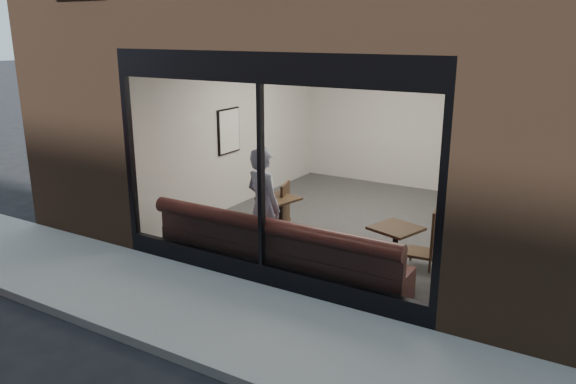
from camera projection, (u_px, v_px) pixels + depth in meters
The scene contains 21 objects.
ground at pixel (162, 351), 6.27m from camera, with size 120.00×120.00×0.00m, color black.
sidewalk_near at pixel (217, 314), 7.10m from camera, with size 40.00×2.00×0.01m, color gray.
kerb_near at pixel (158, 349), 6.22m from camera, with size 40.00×0.10×0.12m, color gray.
host_building_pier_left at pixel (268, 106), 14.27m from camera, with size 2.50×12.00×3.20m, color brown.
host_building_backfill at pixel (448, 103), 14.89m from camera, with size 5.00×6.00×3.20m, color brown.
cafe_floor at pixel (350, 223), 10.39m from camera, with size 6.00×6.00×0.00m, color #2D2D30.
cafe_ceiling at pixel (356, 47), 9.51m from camera, with size 6.00×6.00×0.00m, color white.
cafe_wall_back at pixel (410, 117), 12.41m from camera, with size 5.00×5.00×0.00m, color silver.
cafe_wall_left at pixel (239, 127), 11.18m from camera, with size 6.00×6.00×0.00m, color silver.
cafe_wall_right at pixel (499, 154), 8.72m from camera, with size 6.00×6.00×0.00m, color silver.
storefront_kick at pixel (262, 274), 7.92m from camera, with size 5.00×0.10×0.30m, color black.
storefront_header at pixel (260, 67), 7.13m from camera, with size 5.00×0.10×0.40m, color black.
storefront_mullion at pixel (261, 178), 7.53m from camera, with size 0.06×0.10×2.50m, color black.
storefront_glass at pixel (260, 178), 7.51m from camera, with size 4.80×4.80×0.00m, color white.
banquette at pixel (277, 259), 8.23m from camera, with size 4.00×0.55×0.45m, color #3D1A16.
person at pixel (263, 207), 8.37m from camera, with size 0.67×0.44×1.83m, color #9CA6CC.
cafe_table_left at pixel (279, 199), 9.39m from camera, with size 0.58×0.58×0.04m, color black.
cafe_table_right at pixel (396, 228), 7.99m from camera, with size 0.62×0.62×0.04m, color black.
cafe_chair_left at pixel (275, 222), 9.79m from camera, with size 0.46×0.46×0.04m, color black.
cafe_chair_right at pixel (420, 253), 8.42m from camera, with size 0.43×0.43×0.04m, color black.
wall_poster at pixel (230, 131), 10.86m from camera, with size 0.02×0.61×0.81m, color white.
Camera 1 is at (4.06, -4.01, 3.45)m, focal length 35.00 mm.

